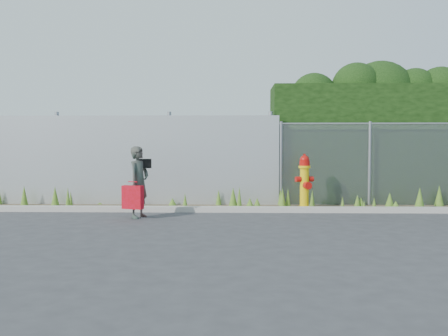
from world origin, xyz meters
The scene contains 10 objects.
ground centered at (0.00, 0.00, 0.00)m, with size 80.00×80.00×0.00m, color #353436.
curb centered at (0.00, 1.80, 0.06)m, with size 16.00×0.22×0.12m, color #A59F95.
weed_strip centered at (0.62, 2.47, 0.14)m, with size 16.00×1.36×0.53m.
corrugated_fence centered at (-3.25, 3.01, 1.10)m, with size 8.50×0.21×2.30m.
chainlink_fence centered at (4.25, 3.00, 1.03)m, with size 6.50×0.07×2.05m.
hedge centered at (4.60, 4.07, 2.02)m, with size 7.32×1.98×3.83m.
fire_hydrant centered at (1.53, 2.28, 0.62)m, with size 0.43×0.38×1.28m.
woman centered at (-2.03, 0.93, 0.73)m, with size 0.53×0.35×1.47m, color #0F6251.
red_tote_bag centered at (-2.12, 0.71, 0.45)m, with size 0.42×0.16×0.55m.
black_shoulder_bag centered at (-1.92, 1.05, 1.11)m, with size 0.25×0.11×0.19m.
Camera 1 is at (-0.02, -9.19, 1.56)m, focal length 40.00 mm.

